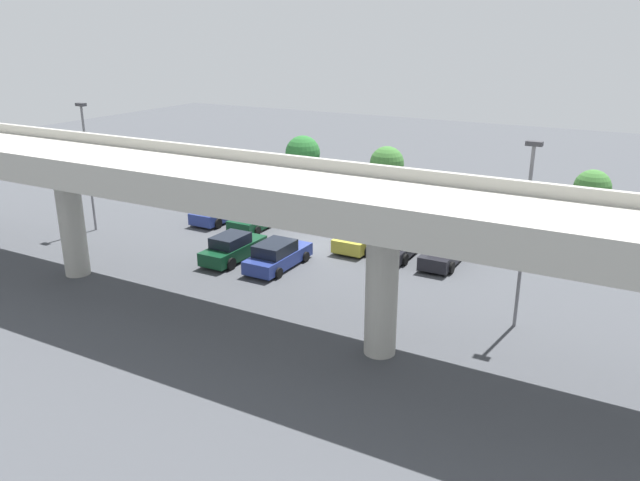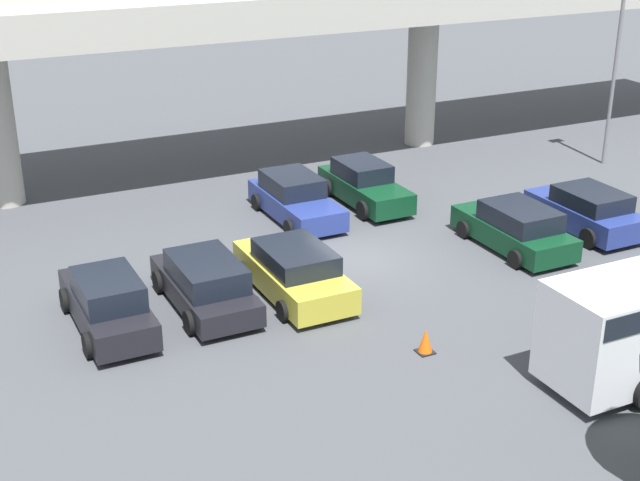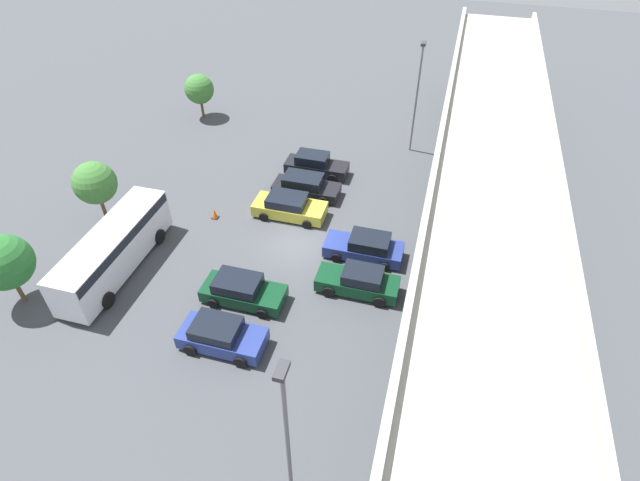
{
  "view_description": "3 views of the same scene",
  "coord_description": "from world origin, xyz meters",
  "px_view_note": "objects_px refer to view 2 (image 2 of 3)",
  "views": [
    {
      "loc": [
        -18.64,
        32.84,
        13.18
      ],
      "look_at": [
        -1.1,
        1.28,
        0.89
      ],
      "focal_mm": 35.0,
      "sensor_mm": 36.0,
      "label": 1
    },
    {
      "loc": [
        -12.79,
        -23.42,
        11.73
      ],
      "look_at": [
        -1.32,
        -0.21,
        1.04
      ],
      "focal_mm": 50.0,
      "sensor_mm": 36.0,
      "label": 2
    },
    {
      "loc": [
        22.83,
        7.89,
        20.84
      ],
      "look_at": [
        1.49,
        1.99,
        1.98
      ],
      "focal_mm": 28.0,
      "sensor_mm": 36.0,
      "label": 3
    }
  ],
  "objects_px": {
    "parked_car_1": "(205,284)",
    "parked_car_5": "(515,228)",
    "traffic_cone": "(426,341)",
    "parked_car_4": "(364,185)",
    "lamp_post_mid_lot": "(618,48)",
    "parked_car_3": "(295,199)",
    "parked_car_0": "(108,303)",
    "parked_car_6": "(586,211)",
    "parked_car_2": "(294,271)"
  },
  "relations": [
    {
      "from": "parked_car_3",
      "to": "traffic_cone",
      "type": "relative_size",
      "value": 6.86
    },
    {
      "from": "parked_car_4",
      "to": "traffic_cone",
      "type": "bearing_deg",
      "value": -20.89
    },
    {
      "from": "parked_car_5",
      "to": "traffic_cone",
      "type": "distance_m",
      "value": 8.05
    },
    {
      "from": "parked_car_0",
      "to": "parked_car_4",
      "type": "bearing_deg",
      "value": -62.95
    },
    {
      "from": "parked_car_0",
      "to": "parked_car_6",
      "type": "height_order",
      "value": "parked_car_0"
    },
    {
      "from": "parked_car_4",
      "to": "parked_car_6",
      "type": "height_order",
      "value": "parked_car_4"
    },
    {
      "from": "parked_car_0",
      "to": "traffic_cone",
      "type": "relative_size",
      "value": 6.75
    },
    {
      "from": "parked_car_0",
      "to": "lamp_post_mid_lot",
      "type": "xyz_separation_m",
      "value": [
        23.13,
        5.59,
        4.24
      ]
    },
    {
      "from": "parked_car_5",
      "to": "traffic_cone",
      "type": "xyz_separation_m",
      "value": [
        -6.53,
        -4.7,
        -0.41
      ]
    },
    {
      "from": "lamp_post_mid_lot",
      "to": "parked_car_0",
      "type": "bearing_deg",
      "value": -166.41
    },
    {
      "from": "parked_car_2",
      "to": "parked_car_4",
      "type": "xyz_separation_m",
      "value": [
        5.74,
        6.04,
        0.02
      ]
    },
    {
      "from": "parked_car_2",
      "to": "parked_car_4",
      "type": "relative_size",
      "value": 1.04
    },
    {
      "from": "parked_car_2",
      "to": "traffic_cone",
      "type": "relative_size",
      "value": 6.99
    },
    {
      "from": "parked_car_6",
      "to": "traffic_cone",
      "type": "bearing_deg",
      "value": 116.56
    },
    {
      "from": "parked_car_3",
      "to": "parked_car_6",
      "type": "relative_size",
      "value": 1.09
    },
    {
      "from": "parked_car_5",
      "to": "parked_car_4",
      "type": "bearing_deg",
      "value": 21.37
    },
    {
      "from": "parked_car_0",
      "to": "parked_car_6",
      "type": "bearing_deg",
      "value": -90.63
    },
    {
      "from": "parked_car_1",
      "to": "parked_car_3",
      "type": "relative_size",
      "value": 0.99
    },
    {
      "from": "parked_car_1",
      "to": "parked_car_5",
      "type": "bearing_deg",
      "value": -92.3
    },
    {
      "from": "parked_car_0",
      "to": "parked_car_6",
      "type": "distance_m",
      "value": 16.91
    },
    {
      "from": "parked_car_6",
      "to": "parked_car_5",
      "type": "bearing_deg",
      "value": 93.31
    },
    {
      "from": "parked_car_3",
      "to": "parked_car_4",
      "type": "relative_size",
      "value": 1.02
    },
    {
      "from": "parked_car_5",
      "to": "parked_car_2",
      "type": "bearing_deg",
      "value": 89.37
    },
    {
      "from": "parked_car_3",
      "to": "parked_car_4",
      "type": "distance_m",
      "value": 3.02
    },
    {
      "from": "parked_car_3",
      "to": "parked_car_6",
      "type": "bearing_deg",
      "value": 56.63
    },
    {
      "from": "parked_car_5",
      "to": "traffic_cone",
      "type": "bearing_deg",
      "value": 125.74
    },
    {
      "from": "lamp_post_mid_lot",
      "to": "traffic_cone",
      "type": "height_order",
      "value": "lamp_post_mid_lot"
    },
    {
      "from": "parked_car_4",
      "to": "parked_car_3",
      "type": "bearing_deg",
      "value": -85.55
    },
    {
      "from": "parked_car_2",
      "to": "parked_car_3",
      "type": "bearing_deg",
      "value": -25.13
    },
    {
      "from": "parked_car_0",
      "to": "parked_car_3",
      "type": "xyz_separation_m",
      "value": [
        8.25,
        5.52,
        -0.03
      ]
    },
    {
      "from": "parked_car_4",
      "to": "parked_car_5",
      "type": "height_order",
      "value": "parked_car_4"
    },
    {
      "from": "parked_car_1",
      "to": "lamp_post_mid_lot",
      "type": "xyz_separation_m",
      "value": [
        20.26,
        5.53,
        4.27
      ]
    },
    {
      "from": "parked_car_2",
      "to": "parked_car_6",
      "type": "height_order",
      "value": "parked_car_6"
    },
    {
      "from": "parked_car_1",
      "to": "lamp_post_mid_lot",
      "type": "bearing_deg",
      "value": -74.73
    },
    {
      "from": "parked_car_0",
      "to": "parked_car_5",
      "type": "xyz_separation_m",
      "value": [
        13.66,
        -0.37,
        -0.04
      ]
    },
    {
      "from": "parked_car_0",
      "to": "traffic_cone",
      "type": "distance_m",
      "value": 8.77
    },
    {
      "from": "parked_car_4",
      "to": "lamp_post_mid_lot",
      "type": "bearing_deg",
      "value": 89.23
    },
    {
      "from": "traffic_cone",
      "to": "parked_car_4",
      "type": "bearing_deg",
      "value": 69.11
    },
    {
      "from": "parked_car_1",
      "to": "parked_car_0",
      "type": "bearing_deg",
      "value": 91.23
    },
    {
      "from": "parked_car_1",
      "to": "traffic_cone",
      "type": "height_order",
      "value": "parked_car_1"
    },
    {
      "from": "parked_car_1",
      "to": "parked_car_2",
      "type": "height_order",
      "value": "parked_car_2"
    },
    {
      "from": "parked_car_3",
      "to": "parked_car_5",
      "type": "height_order",
      "value": "parked_car_3"
    },
    {
      "from": "parked_car_0",
      "to": "lamp_post_mid_lot",
      "type": "distance_m",
      "value": 24.17
    },
    {
      "from": "parked_car_0",
      "to": "lamp_post_mid_lot",
      "type": "bearing_deg",
      "value": -76.41
    },
    {
      "from": "parked_car_2",
      "to": "traffic_cone",
      "type": "xyz_separation_m",
      "value": [
        1.61,
        -4.78,
        -0.41
      ]
    },
    {
      "from": "parked_car_6",
      "to": "parked_car_4",
      "type": "bearing_deg",
      "value": 43.54
    },
    {
      "from": "parked_car_5",
      "to": "parked_car_1",
      "type": "bearing_deg",
      "value": 87.7
    },
    {
      "from": "parked_car_5",
      "to": "traffic_cone",
      "type": "height_order",
      "value": "parked_car_5"
    },
    {
      "from": "parked_car_1",
      "to": "lamp_post_mid_lot",
      "type": "relative_size",
      "value": 0.55
    },
    {
      "from": "lamp_post_mid_lot",
      "to": "parked_car_5",
      "type": "bearing_deg",
      "value": -147.78
    }
  ]
}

